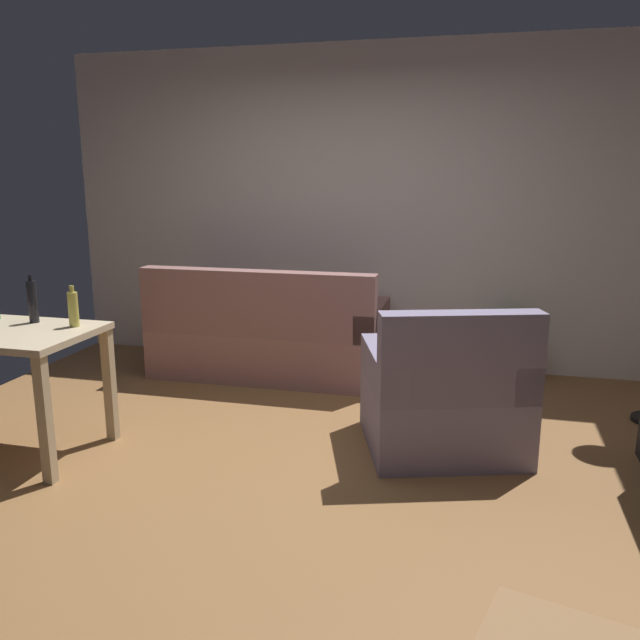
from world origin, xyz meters
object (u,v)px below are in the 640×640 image
at_px(bottle_dark, 33,301).
at_px(bottle_squat, 73,309).
at_px(potted_plant, 507,341).
at_px(couch, 268,339).
at_px(armchair, 445,400).

xyz_separation_m(bottle_dark, bottle_squat, (0.30, -0.04, -0.03)).
bearing_deg(bottle_squat, potted_plant, 37.34).
relative_size(couch, bottle_dark, 6.36).
relative_size(potted_plant, armchair, 0.51).
distance_m(armchair, bottle_dark, 2.57).
bearing_deg(bottle_dark, potted_plant, 33.84).
relative_size(bottle_dark, bottle_squat, 1.20).
height_order(couch, bottle_dark, bottle_dark).
distance_m(couch, armchair, 1.92).
xyz_separation_m(couch, potted_plant, (1.92, 0.31, 0.02)).
bearing_deg(bottle_squat, armchair, 12.36).
bearing_deg(couch, bottle_squat, 68.46).
distance_m(couch, bottle_dark, 1.97).
height_order(bottle_dark, bottle_squat, bottle_dark).
bearing_deg(armchair, potted_plant, -123.02).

